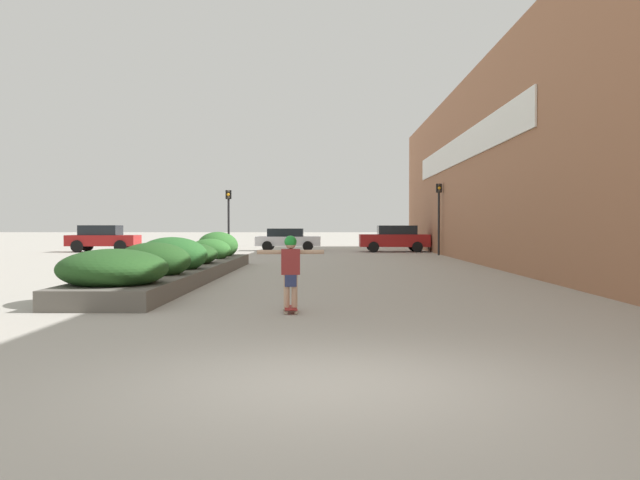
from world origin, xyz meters
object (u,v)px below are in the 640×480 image
Objects in this scene: car_center_right at (543,238)px; car_rightmost at (288,239)px; traffic_light_left at (229,211)px; traffic_light_right at (439,207)px; car_leftmost at (395,238)px; skateboarder at (291,264)px; skateboard at (291,308)px; car_center_left at (103,238)px.

car_rightmost is at bearing 89.70° from car_center_right.
traffic_light_left is 10.76m from traffic_light_right.
traffic_light_left is (-8.93, -5.07, 1.48)m from car_leftmost.
skateboarder is 0.35× the size of traffic_light_right.
traffic_light_left is (-2.62, -6.78, 1.57)m from car_rightmost.
traffic_light_left reaches higher than skateboarder.
traffic_light_left is (-17.97, -6.70, 1.51)m from car_center_right.
car_leftmost is at bearing 29.60° from traffic_light_left.
car_center_right reaches higher than car_rightmost.
car_leftmost is 1.20× the size of traffic_light_left.
car_rightmost is at bearing 88.38° from skateboard.
car_center_left is 25.96m from car_center_right.
skateboard is 0.20× the size of car_rightmost.
car_center_right is 9.74m from traffic_light_right.
car_center_right is at bearing 20.44° from traffic_light_left.
car_center_right is 19.23m from traffic_light_left.
car_center_left is 0.95× the size of car_center_right.
skateboard is at bearing 171.06° from car_leftmost.
car_rightmost is at bearing 74.86° from car_leftmost.
traffic_light_right reaches higher than skateboarder.
traffic_light_right is at bearing 51.84° from car_rightmost.
skateboarder is 0.32× the size of car_leftmost.
car_center_left is (-16.83, -0.46, 0.02)m from car_leftmost.
car_rightmost is at bearing 101.61° from car_center_left.
traffic_light_right is (10.75, 0.39, 0.21)m from traffic_light_left.
skateboard is 29.07m from car_leftmost.
car_center_left is at bearing -78.39° from car_rightmost.
car_rightmost is 1.17× the size of traffic_light_left.
car_leftmost is at bearing 91.55° from car_center_left.
car_leftmost reaches higher than car_rightmost.
skateboarder is 30.82m from car_center_left.
car_leftmost reaches higher than car_center_right.
skateboarder is at bearing 23.56° from car_center_left.
car_center_right is at bearing 60.93° from skateboarder.
car_center_right is at bearing -79.80° from car_leftmost.
skateboarder is 33.23m from car_center_right.
car_center_right is at bearing 94.60° from car_center_left.
skateboarder is at bearing -79.43° from traffic_light_left.
car_center_right is at bearing 89.70° from car_rightmost.
skateboard is 0.62× the size of skateboarder.
car_leftmost is 1.09× the size of traffic_light_right.
car_leftmost is 16.84m from car_center_left.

